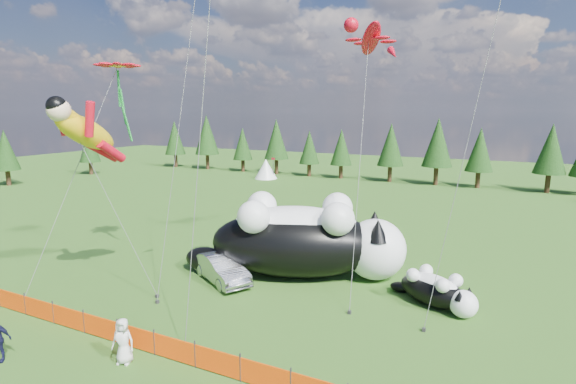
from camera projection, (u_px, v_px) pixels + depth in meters
name	position (u px, v px, depth m)	size (l,w,h in m)	color
ground	(184.00, 319.00, 20.89)	(160.00, 160.00, 0.00)	#123D0B
safety_fence	(136.00, 338.00, 18.15)	(22.06, 0.06, 1.10)	#262626
tree_line	(402.00, 153.00, 59.82)	(90.00, 4.00, 8.00)	black
festival_tents	(488.00, 183.00, 51.06)	(50.00, 3.20, 2.80)	white
cat_large	(305.00, 239.00, 25.95)	(12.65, 7.76, 4.74)	black
cat_small	(436.00, 290.00, 22.10)	(4.56, 3.19, 1.77)	black
car	(221.00, 268.00, 25.39)	(1.62, 4.64, 1.53)	#A8A8AD
spectator_e	(123.00, 341.00, 17.09)	(0.88, 0.57, 1.80)	silver
superhero_kite	(86.00, 132.00, 22.19)	(5.26, 4.54, 10.70)	gold
gecko_kite	(371.00, 39.00, 26.14)	(4.74, 10.49, 15.59)	red
flower_kite	(117.00, 68.00, 25.22)	(3.29, 8.09, 13.53)	red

